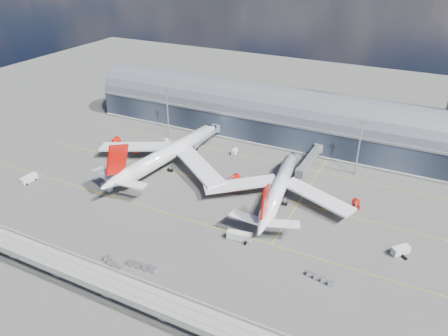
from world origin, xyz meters
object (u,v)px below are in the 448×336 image
at_px(floodlight_mast_left, 167,111).
at_px(airliner_right, 279,189).
at_px(service_truck_2, 239,236).
at_px(cargo_train_0, 142,266).
at_px(service_truck_4, 235,152).
at_px(service_truck_1, 107,187).
at_px(cargo_train_1, 113,264).
at_px(airliner_left, 166,155).
at_px(service_truck_5, 167,142).
at_px(floodlight_mast_right, 359,147).
at_px(service_truck_3, 401,250).
at_px(service_truck_0, 29,179).
at_px(cargo_train_2, 320,278).

xyz_separation_m(floodlight_mast_left, airliner_right, (76.84, -36.99, -8.13)).
relative_size(service_truck_2, cargo_train_0, 0.82).
bearing_deg(service_truck_4, service_truck_1, -124.76).
relative_size(service_truck_4, cargo_train_1, 0.47).
bearing_deg(cargo_train_1, airliner_right, -49.86).
bearing_deg(airliner_left, airliner_right, 2.94).
relative_size(airliner_left, service_truck_2, 8.62).
xyz_separation_m(airliner_left, service_truck_2, (53.32, -34.53, -5.20)).
distance_m(floodlight_mast_left, service_truck_4, 44.62).
bearing_deg(service_truck_5, floodlight_mast_right, -38.81).
bearing_deg(airliner_left, service_truck_5, 130.01).
height_order(service_truck_3, service_truck_4, service_truck_3).
height_order(airliner_right, service_truck_2, airliner_right).
distance_m(floodlight_mast_left, service_truck_0, 77.12).
xyz_separation_m(service_truck_5, cargo_train_2, (98.82, -63.44, -0.45)).
distance_m(airliner_right, service_truck_0, 108.42).
relative_size(airliner_right, service_truck_1, 12.40).
height_order(service_truck_1, service_truck_3, service_truck_3).
distance_m(service_truck_0, service_truck_1, 36.47).
bearing_deg(cargo_train_2, airliner_right, 25.75).
bearing_deg(airliner_right, service_truck_2, -104.34).
relative_size(airliner_right, service_truck_5, 13.04).
distance_m(floodlight_mast_left, service_truck_2, 100.92).
distance_m(service_truck_2, service_truck_4, 69.39).
relative_size(service_truck_5, cargo_train_0, 0.46).
height_order(service_truck_3, cargo_train_2, service_truck_3).
distance_m(floodlight_mast_left, service_truck_3, 136.01).
xyz_separation_m(cargo_train_0, cargo_train_1, (-9.24, -3.15, -0.10)).
height_order(floodlight_mast_right, service_truck_3, floodlight_mast_right).
bearing_deg(service_truck_5, service_truck_0, -163.90).
distance_m(service_truck_0, cargo_train_0, 81.56).
bearing_deg(airliner_right, cargo_train_1, -127.59).
xyz_separation_m(airliner_right, service_truck_2, (-2.97, -30.72, -3.83)).
bearing_deg(service_truck_4, service_truck_3, -32.10).
xyz_separation_m(service_truck_0, service_truck_1, (35.08, 10.00, -0.19)).
relative_size(service_truck_2, service_truck_4, 2.00).
distance_m(floodlight_mast_left, airliner_left, 39.62).
bearing_deg(service_truck_5, service_truck_3, -63.79).
distance_m(service_truck_2, service_truck_3, 54.78).
xyz_separation_m(floodlight_mast_left, service_truck_0, (-25.81, -71.68, -11.98)).
distance_m(service_truck_1, cargo_train_1, 50.09).
bearing_deg(floodlight_mast_right, service_truck_2, -111.10).
distance_m(airliner_right, service_truck_4, 46.58).
distance_m(floodlight_mast_right, service_truck_1, 110.39).
distance_m(service_truck_1, service_truck_4, 64.98).
bearing_deg(service_truck_5, cargo_train_1, -113.08).
bearing_deg(airliner_right, service_truck_0, -170.15).
distance_m(floodlight_mast_right, service_truck_0, 145.29).
xyz_separation_m(service_truck_2, cargo_train_1, (-30.97, -31.08, -0.81)).
bearing_deg(service_truck_2, airliner_right, -15.66).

